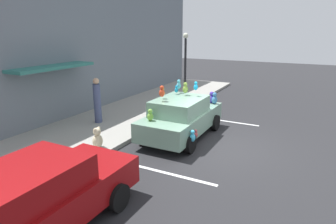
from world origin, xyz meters
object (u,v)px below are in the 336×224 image
(plush_covered_car, at_px, (182,117))
(street_lamp_post, at_px, (185,61))
(teddy_bear_on_sidewalk, at_px, (97,138))
(pedestrian_near_shopfront, at_px, (97,101))
(parked_sedan_behind, at_px, (32,202))

(plush_covered_car, height_order, street_lamp_post, street_lamp_post)
(teddy_bear_on_sidewalk, distance_m, pedestrian_near_shopfront, 2.93)
(parked_sedan_behind, xyz_separation_m, pedestrian_near_shopfront, (6.01, 3.55, 0.28))
(street_lamp_post, distance_m, pedestrian_near_shopfront, 5.39)
(street_lamp_post, bearing_deg, teddy_bear_on_sidewalk, -179.81)
(teddy_bear_on_sidewalk, relative_size, pedestrian_near_shopfront, 0.38)
(plush_covered_car, xyz_separation_m, teddy_bear_on_sidewalk, (-2.59, 1.88, -0.32))
(teddy_bear_on_sidewalk, relative_size, street_lamp_post, 0.20)
(plush_covered_car, xyz_separation_m, pedestrian_near_shopfront, (-0.40, 3.73, 0.27))
(parked_sedan_behind, relative_size, street_lamp_post, 1.25)
(parked_sedan_behind, bearing_deg, street_lamp_post, 9.00)
(teddy_bear_on_sidewalk, height_order, pedestrian_near_shopfront, pedestrian_near_shopfront)
(teddy_bear_on_sidewalk, distance_m, street_lamp_post, 7.34)
(parked_sedan_behind, height_order, pedestrian_near_shopfront, pedestrian_near_shopfront)
(plush_covered_car, xyz_separation_m, street_lamp_post, (4.49, 1.90, 1.61))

